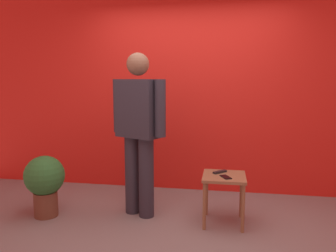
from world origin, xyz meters
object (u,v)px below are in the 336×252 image
at_px(cell_phone, 226,177).
at_px(potted_plant, 45,181).
at_px(standing_person, 139,126).
at_px(tv_remote, 220,172).
at_px(side_table, 224,184).

bearing_deg(cell_phone, potted_plant, 154.67).
bearing_deg(standing_person, tv_remote, 0.13).
distance_m(side_table, tv_remote, 0.14).
bearing_deg(side_table, cell_phone, -79.35).
height_order(standing_person, potted_plant, standing_person).
distance_m(cell_phone, tv_remote, 0.18).
bearing_deg(cell_phone, side_table, 73.37).
xyz_separation_m(cell_phone, potted_plant, (-1.98, -0.07, -0.12)).
bearing_deg(side_table, standing_person, 174.85).
xyz_separation_m(standing_person, tv_remote, (0.89, 0.00, -0.48)).
relative_size(standing_person, tv_remote, 10.62).
relative_size(cell_phone, tv_remote, 0.85).
distance_m(cell_phone, potted_plant, 1.98).
xyz_separation_m(standing_person, cell_phone, (0.96, -0.16, -0.48)).
relative_size(standing_person, side_table, 3.43).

